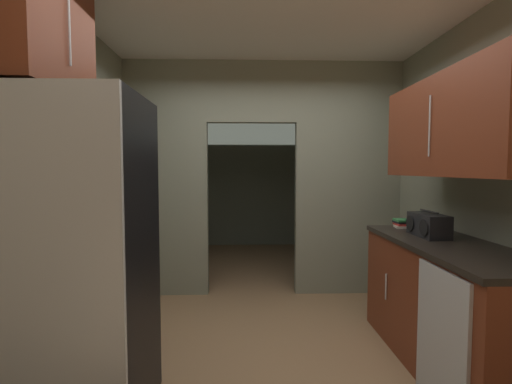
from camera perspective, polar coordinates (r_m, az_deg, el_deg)
name	(u,v)px	position (r m, az deg, el deg)	size (l,w,h in m)	color
ground	(275,364)	(3.10, 2.95, -24.95)	(20.00, 20.00, 0.00)	#93704C
kitchen_overhead_slab	(271,19)	(3.46, 2.36, 25.13)	(3.61, 7.27, 0.06)	silver
kitchen_partition	(268,170)	(4.36, 1.81, 3.44)	(3.21, 0.12, 2.72)	gray
adjoining_room_shell	(258,176)	(6.31, 0.28, 2.47)	(3.21, 2.92, 2.72)	gray
kitchen_flank_left	(9,189)	(2.70, -33.75, 0.43)	(0.10, 4.14, 2.72)	gray
refrigerator	(80,261)	(2.40, -25.52, -9.60)	(0.74, 0.77, 1.90)	black
lower_cabinet_run	(449,306)	(3.19, 27.54, -15.28)	(0.66, 1.74, 0.94)	maroon
dishwasher	(441,341)	(2.66, 26.61, -19.85)	(0.02, 0.56, 0.88)	#B7BABC
upper_cabinet_counterside	(454,126)	(3.05, 28.25, 8.93)	(0.36, 1.57, 0.72)	maroon
upper_cabinet_fridgeside	(38,25)	(2.67, -30.60, 21.29)	(0.36, 0.82, 0.77)	maroon
boombox	(428,225)	(3.28, 25.01, -4.65)	(0.19, 0.39, 0.21)	black
book_stack	(402,224)	(3.69, 21.58, -4.54)	(0.15, 0.18, 0.08)	beige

